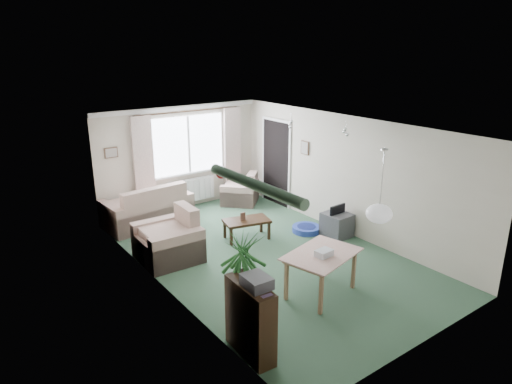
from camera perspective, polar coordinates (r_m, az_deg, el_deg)
ground at (r=8.46m, az=1.21°, el=-7.94°), size 6.50×6.50×0.00m
window at (r=10.68m, az=-8.48°, el=5.91°), size 1.80×0.03×1.30m
curtain_rod at (r=10.48m, az=-8.46°, el=9.96°), size 2.60×0.03×0.03m
curtain_left at (r=10.18m, az=-13.88°, el=3.64°), size 0.45×0.08×2.00m
curtain_right at (r=11.21m, az=-2.97°, el=5.45°), size 0.45×0.08×2.00m
radiator at (r=10.93m, az=-8.11°, el=0.23°), size 1.20×0.10×0.55m
doorway at (r=10.91m, az=2.54°, el=3.64°), size 0.03×0.95×2.00m
pendant_lamp at (r=6.50m, az=15.13°, el=-2.63°), size 0.36×0.36×0.36m
tinsel_garland at (r=4.83m, az=-0.21°, el=0.91°), size 1.60×1.60×0.12m
bauble_cluster_a at (r=9.25m, az=4.37°, el=8.73°), size 0.20×0.20×0.20m
bauble_cluster_b at (r=8.60m, az=11.14°, el=7.75°), size 0.20×0.20×0.20m
wall_picture_back at (r=9.99m, az=-17.66°, el=4.71°), size 0.28×0.03×0.22m
wall_picture_right at (r=10.04m, az=6.14°, el=5.52°), size 0.03×0.24×0.30m
sofa at (r=10.02m, az=-13.48°, el=-1.46°), size 1.86×1.09×0.90m
armchair_corner at (r=11.08m, az=-2.04°, el=0.54°), size 1.17×1.16×0.76m
armchair_left at (r=8.29m, az=-11.02°, el=-5.30°), size 1.03×1.08×0.94m
coffee_table at (r=9.09m, az=-1.17°, el=-4.66°), size 0.98×0.70×0.40m
photo_frame at (r=8.96m, az=-1.66°, el=-3.06°), size 0.12×0.03×0.16m
bookshelf at (r=5.80m, az=-0.73°, el=-15.67°), size 0.30×0.80×0.97m
hifi_box at (r=5.47m, az=0.09°, el=-11.14°), size 0.30×0.36×0.14m
houseplant at (r=6.04m, az=-1.49°, el=-11.41°), size 0.70×0.70×1.47m
dining_table at (r=7.19m, az=8.11°, el=-10.14°), size 1.21×0.95×0.66m
gift_box at (r=6.93m, az=8.49°, el=-7.63°), size 0.26×0.20×0.12m
tv_cube at (r=9.33m, az=10.05°, el=-4.07°), size 0.50×0.55×0.48m
pet_bed at (r=9.52m, az=6.31°, el=-4.62°), size 0.77×0.77×0.12m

